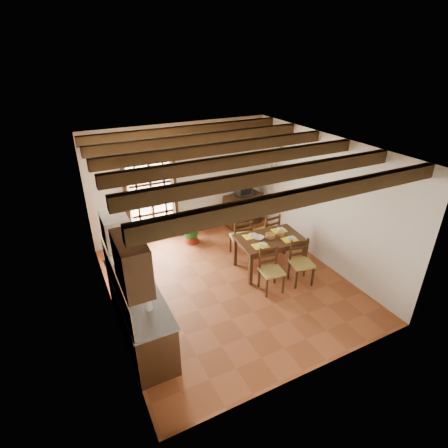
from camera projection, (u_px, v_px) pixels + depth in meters
ground_plane at (228, 283)px, 7.16m from camera, size 5.00×5.00×0.00m
room_shell at (229, 201)px, 6.34m from camera, size 4.52×5.02×2.81m
ceiling_beams at (229, 154)px, 5.95m from camera, size 4.50×4.34×0.20m
french_door at (151, 196)px, 8.26m from camera, size 1.26×0.11×2.32m
kitchen_counter at (139, 311)px, 5.69m from camera, size 0.64×2.25×1.38m
upper_cabinet at (132, 263)px, 4.46m from camera, size 0.35×0.80×0.70m
range_hood at (115, 230)px, 5.52m from camera, size 0.38×0.60×0.54m
counter_items at (134, 284)px, 5.54m from camera, size 0.50×1.43×0.25m
dining_table at (270, 242)px, 7.37m from camera, size 1.43×0.98×0.74m
chair_near_left at (271, 278)px, 6.84m from camera, size 0.46×0.44×0.90m
chair_near_right at (301, 270)px, 7.07m from camera, size 0.49×0.47×0.91m
chair_far_left at (241, 244)px, 7.98m from camera, size 0.52×0.50×0.95m
chair_far_right at (267, 238)px, 8.22m from camera, size 0.47×0.45×0.95m
table_setting at (270, 237)px, 7.31m from camera, size 1.00×0.67×0.09m
table_bowl at (259, 238)px, 7.27m from camera, size 0.28×0.28×0.05m
sideboard at (243, 209)px, 9.38m from camera, size 1.04×0.56×0.85m
crt_tv at (243, 188)px, 9.10m from camera, size 0.40×0.38×0.33m
fuse_box at (236, 159)px, 8.95m from camera, size 0.25×0.03×0.32m
plant_pot at (192, 238)px, 8.61m from camera, size 0.36×0.36×0.22m
potted_plant at (191, 222)px, 8.40m from camera, size 2.15×1.96×2.03m
wall_shelf at (276, 175)px, 8.61m from camera, size 0.20×0.42×0.20m
shelf_vase at (276, 169)px, 8.55m from camera, size 0.15×0.15×0.15m
shelf_flowers at (277, 161)px, 8.45m from camera, size 0.14×0.14×0.36m
framed_picture at (280, 153)px, 8.40m from camera, size 0.03×0.32×0.32m
pendant_lamp at (271, 176)px, 6.80m from camera, size 0.36×0.36×0.84m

